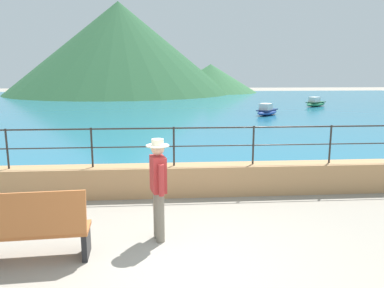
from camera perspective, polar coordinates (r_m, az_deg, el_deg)
The scene contains 10 objects.
ground_plane at distance 5.84m, azimuth -1.78°, elevation -17.89°, with size 120.00×120.00×0.00m, color gray.
promenade_wall at distance 8.67m, azimuth -2.75°, elevation -5.55°, with size 20.00×0.56×0.70m, color tan.
railing at distance 8.45m, azimuth -2.81°, elevation 0.80°, with size 18.44×0.04×0.90m.
lake_water at distance 31.08m, azimuth -3.93°, elevation 5.89°, with size 64.00×44.32×0.06m, color #236B89.
hill_main at distance 49.67m, azimuth -11.06°, elevation 14.21°, with size 28.34×28.34×11.42m, color #285633.
hill_secondary at distance 50.62m, azimuth 2.87°, elevation 10.00°, with size 12.52×12.52×3.78m, color #33663D.
bench_main at distance 6.13m, azimuth -23.68°, elevation -11.63°, with size 1.73×0.67×1.13m.
person_walking at distance 6.25m, azimuth -5.19°, elevation -6.21°, with size 0.38×0.56×1.75m.
boat_1 at distance 24.47m, azimuth 11.41°, elevation 4.99°, with size 2.12×2.37×0.76m.
boat_2 at distance 31.64m, azimuth 18.41°, elevation 5.98°, with size 2.37×2.12×0.76m.
Camera 1 is at (-0.21, -5.11, 2.83)m, focal length 34.79 mm.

